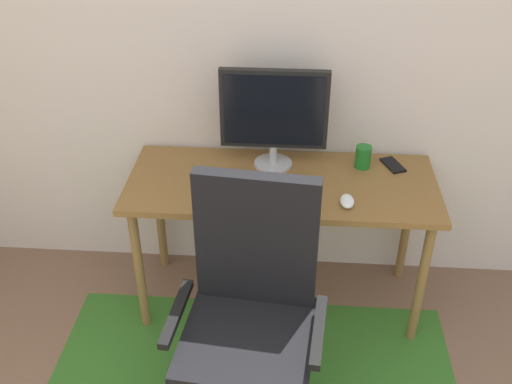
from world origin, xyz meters
name	(u,v)px	position (x,y,z in m)	size (l,w,h in m)	color
wall_back	(267,29)	(0.00, 2.20, 1.30)	(6.00, 0.10, 2.60)	silver
desk	(281,196)	(0.10, 1.84, 0.64)	(1.41, 0.57, 0.72)	brown
monitor	(274,113)	(0.05, 1.99, 0.99)	(0.49, 0.18, 0.48)	#B2B2B7
keyboard	(266,198)	(0.03, 1.69, 0.72)	(0.43, 0.13, 0.02)	black
computer_mouse	(347,201)	(0.38, 1.68, 0.73)	(0.06, 0.10, 0.03)	white
coffee_cup	(363,157)	(0.47, 2.00, 0.77)	(0.07, 0.07, 0.11)	#1B6C24
cell_phone	(393,165)	(0.62, 2.02, 0.72)	(0.07, 0.14, 0.01)	black
office_chair	(250,333)	(0.00, 1.17, 0.44)	(0.60, 0.53, 1.07)	slate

